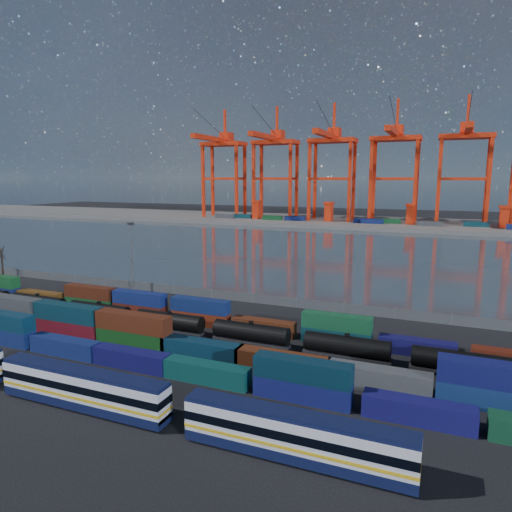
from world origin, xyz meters
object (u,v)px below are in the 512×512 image
at_px(passenger_train, 83,389).
at_px(gantry_cranes, 363,150).
at_px(bare_tree, 2,261).
at_px(tanker_string, 133,317).

distance_m(passenger_train, gantry_cranes, 228.93).
height_order(bare_tree, gantry_cranes, gantry_cranes).
bearing_deg(bare_tree, gantry_cranes, 69.43).
relative_size(bare_tree, gantry_cranes, 0.04).
relative_size(passenger_train, bare_tree, 8.64).
bearing_deg(bare_tree, tanker_string, -19.88).
xyz_separation_m(passenger_train, bare_tree, (-73.63, 48.31, 1.92)).
relative_size(tanker_string, gantry_cranes, 0.60).
xyz_separation_m(passenger_train, tanker_string, (-13.14, 26.44, -0.40)).
bearing_deg(tanker_string, gantry_cranes, 88.29).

